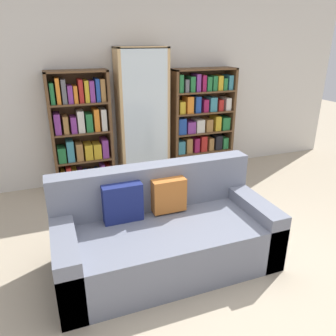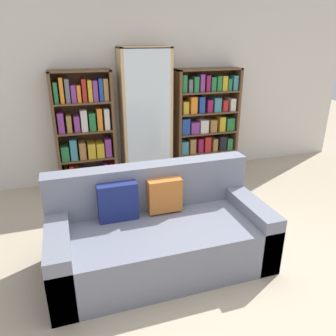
# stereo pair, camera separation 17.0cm
# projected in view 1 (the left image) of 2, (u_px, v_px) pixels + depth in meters

# --- Properties ---
(ground_plane) EXTENTS (16.00, 16.00, 0.00)m
(ground_plane) POSITION_uv_depth(u_px,v_px,m) (225.00, 284.00, 2.88)
(ground_plane) COLOR tan
(wall_back) EXTENTS (7.06, 0.06, 2.70)m
(wall_back) POSITION_uv_depth(u_px,v_px,m) (136.00, 88.00, 4.78)
(wall_back) COLOR beige
(wall_back) RESTS_ON ground
(couch) EXTENTS (1.99, 0.93, 0.90)m
(couch) POSITION_uv_depth(u_px,v_px,m) (164.00, 234.00, 3.07)
(couch) COLOR slate
(couch) RESTS_ON ground
(bookshelf_left) EXTENTS (0.81, 0.32, 1.64)m
(bookshelf_left) POSITION_uv_depth(u_px,v_px,m) (82.00, 133.00, 4.52)
(bookshelf_left) COLOR brown
(bookshelf_left) RESTS_ON ground
(display_cabinet) EXTENTS (0.72, 0.36, 1.92)m
(display_cabinet) POSITION_uv_depth(u_px,v_px,m) (143.00, 118.00, 4.74)
(display_cabinet) COLOR tan
(display_cabinet) RESTS_ON ground
(bookshelf_right) EXTENTS (1.00, 0.32, 1.61)m
(bookshelf_right) POSITION_uv_depth(u_px,v_px,m) (202.00, 123.00, 5.13)
(bookshelf_right) COLOR brown
(bookshelf_right) RESTS_ON ground
(wine_bottle) EXTENTS (0.07, 0.07, 0.35)m
(wine_bottle) POSITION_uv_depth(u_px,v_px,m) (182.00, 175.00, 4.83)
(wine_bottle) COLOR black
(wine_bottle) RESTS_ON ground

